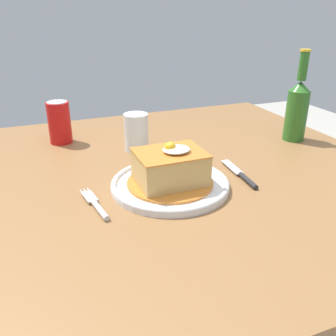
% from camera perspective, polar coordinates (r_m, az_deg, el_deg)
% --- Properties ---
extents(dining_table, '(1.20, 1.06, 0.76)m').
position_cam_1_polar(dining_table, '(0.95, -1.64, -6.36)').
color(dining_table, olive).
rests_on(dining_table, ground_plane).
extents(main_plate, '(0.27, 0.27, 0.02)m').
position_cam_1_polar(main_plate, '(0.83, 0.51, -2.49)').
color(main_plate, white).
rests_on(main_plate, dining_table).
extents(sandwich_meal, '(0.19, 0.19, 0.10)m').
position_cam_1_polar(sandwich_meal, '(0.81, 0.54, -0.07)').
color(sandwich_meal, orange).
rests_on(sandwich_meal, main_plate).
extents(fork, '(0.04, 0.14, 0.01)m').
position_cam_1_polar(fork, '(0.76, -11.07, -5.76)').
color(fork, silver).
rests_on(fork, dining_table).
extents(knife, '(0.03, 0.17, 0.01)m').
position_cam_1_polar(knife, '(0.89, 11.64, -1.31)').
color(knife, '#262628').
rests_on(knife, dining_table).
extents(soda_can, '(0.07, 0.07, 0.12)m').
position_cam_1_polar(soda_can, '(1.13, -16.56, 6.82)').
color(soda_can, red).
rests_on(soda_can, dining_table).
extents(beer_bottle_green, '(0.06, 0.06, 0.27)m').
position_cam_1_polar(beer_bottle_green, '(1.16, 19.49, 8.86)').
color(beer_bottle_green, '#2D6B23').
rests_on(beer_bottle_green, dining_table).
extents(drinking_glass, '(0.07, 0.07, 0.10)m').
position_cam_1_polar(drinking_glass, '(1.03, -5.21, 5.17)').
color(drinking_glass, '#3F2314').
rests_on(drinking_glass, dining_table).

